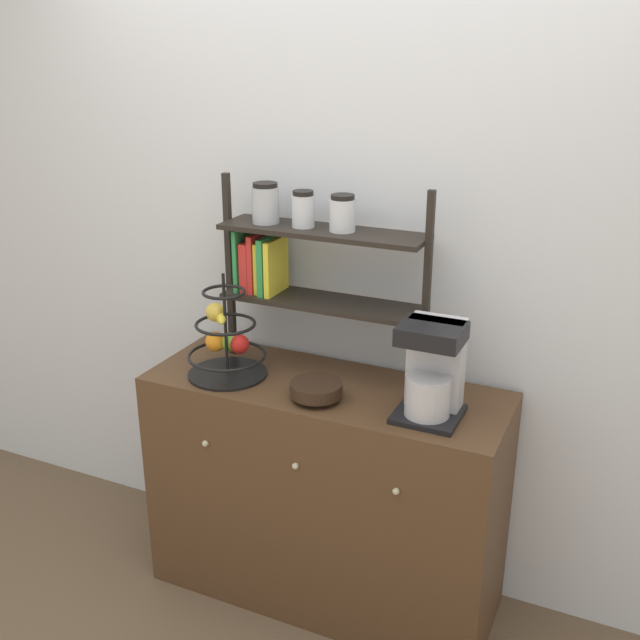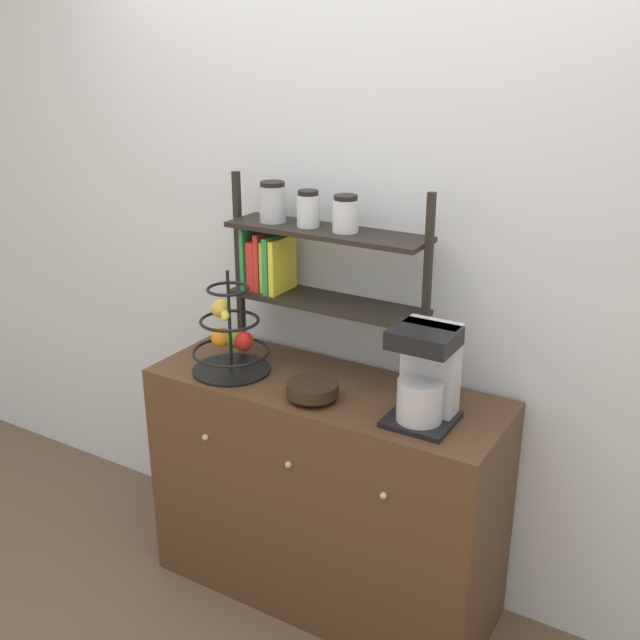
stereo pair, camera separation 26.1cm
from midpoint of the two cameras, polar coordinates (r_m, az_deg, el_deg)
ground_plane at (r=3.04m, az=0.51°, el=-22.35°), size 12.00×12.00×0.00m
wall_back at (r=2.80m, az=6.03°, el=4.50°), size 7.00×0.05×2.60m
sideboard at (r=2.92m, az=2.97°, el=-13.07°), size 1.32×0.50×0.90m
coffee_maker at (r=2.44m, az=11.11°, el=-4.22°), size 0.21×0.21×0.33m
fruit_stand at (r=2.78m, az=-4.21°, el=-1.46°), size 0.29×0.29×0.39m
wooden_bowl at (r=2.58m, az=2.32°, el=-5.37°), size 0.18×0.18×0.06m
shelf_hutch at (r=2.72m, az=1.50°, el=5.15°), size 0.80×0.20×0.71m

